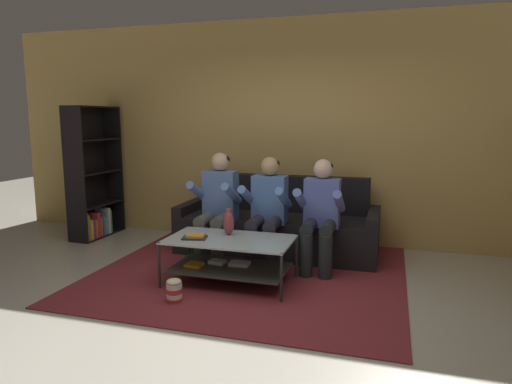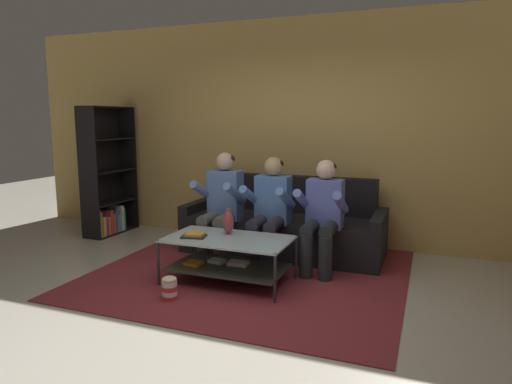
# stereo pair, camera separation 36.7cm
# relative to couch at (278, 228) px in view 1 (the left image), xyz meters

# --- Properties ---
(ground) EXTENTS (16.80, 16.80, 0.00)m
(ground) POSITION_rel_couch_xyz_m (0.05, -1.84, -0.31)
(ground) COLOR beige
(back_partition) EXTENTS (8.40, 0.12, 2.90)m
(back_partition) POSITION_rel_couch_xyz_m (0.05, 0.62, 1.14)
(back_partition) COLOR tan
(back_partition) RESTS_ON ground
(couch) EXTENTS (2.40, 0.88, 0.92)m
(couch) POSITION_rel_couch_xyz_m (0.00, 0.00, 0.00)
(couch) COLOR black
(couch) RESTS_ON ground
(person_seated_left) EXTENTS (0.50, 0.58, 1.24)m
(person_seated_left) POSITION_rel_couch_xyz_m (-0.59, -0.52, 0.38)
(person_seated_left) COLOR #52534D
(person_seated_left) RESTS_ON ground
(person_seated_middle) EXTENTS (0.50, 0.58, 1.21)m
(person_seated_middle) POSITION_rel_couch_xyz_m (0.00, -0.53, 0.36)
(person_seated_middle) COLOR #2A2533
(person_seated_middle) RESTS_ON ground
(person_seated_right) EXTENTS (0.50, 0.58, 1.20)m
(person_seated_right) POSITION_rel_couch_xyz_m (0.59, -0.53, 0.36)
(person_seated_right) COLOR #242A2D
(person_seated_right) RESTS_ON ground
(coffee_table) EXTENTS (1.24, 0.70, 0.46)m
(coffee_table) POSITION_rel_couch_xyz_m (-0.21, -1.20, 0.00)
(coffee_table) COLOR #ACC0BF
(coffee_table) RESTS_ON ground
(area_rug) EXTENTS (3.20, 3.15, 0.01)m
(area_rug) POSITION_rel_couch_xyz_m (-0.10, -0.73, -0.30)
(area_rug) COLOR maroon
(area_rug) RESTS_ON ground
(vase) EXTENTS (0.11, 0.11, 0.27)m
(vase) POSITION_rel_couch_xyz_m (-0.26, -1.06, 0.28)
(vase) COLOR #92373D
(vase) RESTS_ON coffee_table
(book_stack) EXTENTS (0.27, 0.21, 0.04)m
(book_stack) POSITION_rel_couch_xyz_m (-0.53, -1.29, 0.17)
(book_stack) COLOR #272B2A
(book_stack) RESTS_ON coffee_table
(bookshelf) EXTENTS (0.34, 0.86, 1.80)m
(bookshelf) POSITION_rel_couch_xyz_m (-2.66, 0.01, 0.38)
(bookshelf) COLOR black
(bookshelf) RESTS_ON ground
(popcorn_tub) EXTENTS (0.14, 0.14, 0.22)m
(popcorn_tub) POSITION_rel_couch_xyz_m (-0.52, -1.80, -0.19)
(popcorn_tub) COLOR red
(popcorn_tub) RESTS_ON ground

